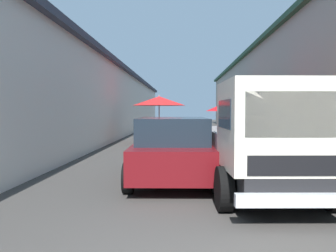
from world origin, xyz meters
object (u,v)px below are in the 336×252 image
fruit_stall_mid_lane (159,105)px  delivery_truck (266,142)px  vendor_by_crates (228,125)px  fruit_stall_far_right (303,102)px  fruit_stall_near_left (246,112)px  hatchback_car (173,148)px  plastic_stool (288,151)px  fruit_stall_near_right (224,112)px  parked_scooter (144,143)px

fruit_stall_mid_lane → delivery_truck: 10.83m
vendor_by_crates → fruit_stall_far_right: bearing=-174.1°
fruit_stall_far_right → fruit_stall_near_left: bearing=10.3°
hatchback_car → delivery_truck: 2.41m
delivery_truck → vendor_by_crates: 10.60m
vendor_by_crates → hatchback_car: bearing=164.2°
fruit_stall_mid_lane → hatchback_car: fruit_stall_mid_lane is taller
vendor_by_crates → plastic_stool: vendor_by_crates is taller
fruit_stall_far_right → hatchback_car: size_ratio=0.60×
delivery_truck → fruit_stall_far_right: bearing=-31.0°
fruit_stall_near_right → delivery_truck: (-14.23, 1.04, -0.49)m
parked_scooter → vendor_by_crates: bearing=-38.5°
fruit_stall_mid_lane → parked_scooter: 4.76m
fruit_stall_near_right → vendor_by_crates: size_ratio=1.38×
parked_scooter → plastic_stool: (-1.27, -4.76, -0.12)m
parked_scooter → fruit_stall_mid_lane: bearing=-3.2°
fruit_stall_near_right → fruit_stall_near_left: size_ratio=0.97×
fruit_stall_near_left → fruit_stall_far_right: bearing=-169.7°
fruit_stall_near_right → hatchback_car: 12.90m
hatchback_car → parked_scooter: size_ratio=2.34×
fruit_stall_mid_lane → vendor_by_crates: (0.10, -3.43, -0.99)m
fruit_stall_near_left → hatchback_car: bearing=151.6°
fruit_stall_far_right → delivery_truck: bearing=149.0°
fruit_stall_near_right → delivery_truck: size_ratio=0.43×
delivery_truck → plastic_stool: 5.09m
hatchback_car → delivery_truck: size_ratio=0.79×
fruit_stall_mid_lane → hatchback_car: bearing=-174.1°
fruit_stall_near_left → parked_scooter: fruit_stall_near_left is taller
fruit_stall_near_left → hatchback_car: size_ratio=0.56×
parked_scooter → hatchback_car: bearing=-164.9°
plastic_stool → vendor_by_crates: bearing=10.5°
fruit_stall_near_right → fruit_stall_mid_lane: fruit_stall_mid_lane is taller
fruit_stall_near_right → hatchback_car: size_ratio=0.54×
plastic_stool → hatchback_car: bearing=130.0°
delivery_truck → vendor_by_crates: delivery_truck is taller
hatchback_car → parked_scooter: hatchback_car is taller
fruit_stall_far_right → hatchback_car: fruit_stall_far_right is taller
parked_scooter → plastic_stool: size_ratio=3.89×
fruit_stall_far_right → hatchback_car: 3.65m
fruit_stall_near_right → fruit_stall_mid_lane: (-3.75, 3.67, 0.36)m
fruit_stall_far_right → fruit_stall_mid_lane: fruit_stall_mid_lane is taller
fruit_stall_near_right → hatchback_car: fruit_stall_near_right is taller
fruit_stall_near_right → plastic_stool: 9.67m
vendor_by_crates → plastic_stool: (-5.90, -1.09, -0.57)m
fruit_stall_mid_lane → parked_scooter: size_ratio=1.56×
vendor_by_crates → parked_scooter: vendor_by_crates is taller
parked_scooter → fruit_stall_near_left: bearing=-81.4°
fruit_stall_far_right → plastic_stool: 2.52m
fruit_stall_near_left → plastic_stool: bearing=-152.3°
fruit_stall_mid_lane → fruit_stall_near_left: size_ratio=1.19×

